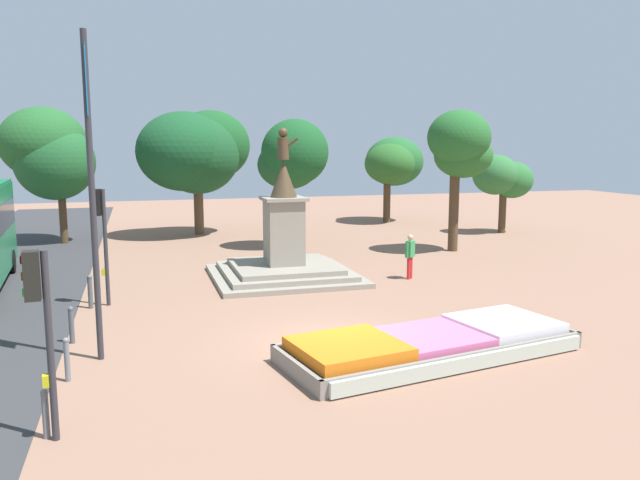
{
  "coord_description": "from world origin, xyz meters",
  "views": [
    {
      "loc": [
        -4.44,
        -14.29,
        4.89
      ],
      "look_at": [
        1.01,
        4.25,
        1.94
      ],
      "focal_mm": 35.0,
      "sensor_mm": 36.0,
      "label": 1
    }
  ],
  "objects_px": {
    "pedestrian_near_planter": "(410,253)",
    "kerb_bollard_north": "(90,291)",
    "flower_planter": "(431,344)",
    "banner_pole": "(92,192)",
    "kerb_bollard_mid_b": "(71,324)",
    "traffic_light_mid_block": "(101,226)",
    "traffic_light_near_crossing": "(40,311)",
    "statue_monument": "(284,253)",
    "kerb_bollard_south": "(45,412)",
    "kerb_bollard_mid_a": "(67,359)"
  },
  "relations": [
    {
      "from": "traffic_light_mid_block",
      "to": "kerb_bollard_north",
      "type": "distance_m",
      "value": 1.98
    },
    {
      "from": "statue_monument",
      "to": "flower_planter",
      "type": "bearing_deg",
      "value": -81.95
    },
    {
      "from": "traffic_light_mid_block",
      "to": "kerb_bollard_mid_b",
      "type": "xyz_separation_m",
      "value": [
        -0.61,
        -3.67,
        -1.98
      ]
    },
    {
      "from": "statue_monument",
      "to": "kerb_bollard_north",
      "type": "bearing_deg",
      "value": -158.74
    },
    {
      "from": "traffic_light_mid_block",
      "to": "statue_monument",
      "type": "bearing_deg",
      "value": 20.59
    },
    {
      "from": "traffic_light_near_crossing",
      "to": "banner_pole",
      "type": "distance_m",
      "value": 4.36
    },
    {
      "from": "traffic_light_mid_block",
      "to": "banner_pole",
      "type": "relative_size",
      "value": 0.49
    },
    {
      "from": "flower_planter",
      "to": "kerb_bollard_mid_b",
      "type": "height_order",
      "value": "kerb_bollard_mid_b"
    },
    {
      "from": "kerb_bollard_south",
      "to": "kerb_bollard_north",
      "type": "height_order",
      "value": "kerb_bollard_north"
    },
    {
      "from": "traffic_light_mid_block",
      "to": "pedestrian_near_planter",
      "type": "bearing_deg",
      "value": 4.87
    },
    {
      "from": "pedestrian_near_planter",
      "to": "kerb_bollard_north",
      "type": "distance_m",
      "value": 11.07
    },
    {
      "from": "kerb_bollard_mid_a",
      "to": "kerb_bollard_north",
      "type": "xyz_separation_m",
      "value": [
        0.06,
        6.12,
        0.05
      ]
    },
    {
      "from": "kerb_bollard_mid_a",
      "to": "kerb_bollard_north",
      "type": "relative_size",
      "value": 0.92
    },
    {
      "from": "statue_monument",
      "to": "banner_pole",
      "type": "height_order",
      "value": "banner_pole"
    },
    {
      "from": "kerb_bollard_south",
      "to": "kerb_bollard_mid_a",
      "type": "height_order",
      "value": "kerb_bollard_mid_a"
    },
    {
      "from": "traffic_light_mid_block",
      "to": "flower_planter",
      "type": "bearing_deg",
      "value": -43.07
    },
    {
      "from": "statue_monument",
      "to": "kerb_bollard_mid_a",
      "type": "height_order",
      "value": "statue_monument"
    },
    {
      "from": "pedestrian_near_planter",
      "to": "kerb_bollard_mid_b",
      "type": "height_order",
      "value": "pedestrian_near_planter"
    },
    {
      "from": "kerb_bollard_south",
      "to": "kerb_bollard_mid_b",
      "type": "relative_size",
      "value": 0.92
    },
    {
      "from": "statue_monument",
      "to": "traffic_light_mid_block",
      "type": "bearing_deg",
      "value": -159.41
    },
    {
      "from": "flower_planter",
      "to": "statue_monument",
      "type": "distance_m",
      "value": 9.49
    },
    {
      "from": "kerb_bollard_mid_b",
      "to": "traffic_light_mid_block",
      "type": "bearing_deg",
      "value": 80.53
    },
    {
      "from": "flower_planter",
      "to": "kerb_bollard_north",
      "type": "height_order",
      "value": "kerb_bollard_north"
    },
    {
      "from": "banner_pole",
      "to": "kerb_bollard_mid_b",
      "type": "xyz_separation_m",
      "value": [
        -0.74,
        1.45,
        -3.37
      ]
    },
    {
      "from": "flower_planter",
      "to": "kerb_bollard_mid_a",
      "type": "relative_size",
      "value": 7.86
    },
    {
      "from": "banner_pole",
      "to": "kerb_bollard_mid_b",
      "type": "distance_m",
      "value": 3.74
    },
    {
      "from": "traffic_light_near_crossing",
      "to": "traffic_light_mid_block",
      "type": "relative_size",
      "value": 0.9
    },
    {
      "from": "kerb_bollard_mid_b",
      "to": "kerb_bollard_north",
      "type": "xyz_separation_m",
      "value": [
        0.22,
        3.44,
        0.05
      ]
    },
    {
      "from": "kerb_bollard_north",
      "to": "pedestrian_near_planter",
      "type": "bearing_deg",
      "value": 5.92
    },
    {
      "from": "banner_pole",
      "to": "kerb_bollard_mid_a",
      "type": "height_order",
      "value": "banner_pole"
    },
    {
      "from": "flower_planter",
      "to": "statue_monument",
      "type": "bearing_deg",
      "value": 98.05
    },
    {
      "from": "traffic_light_mid_block",
      "to": "banner_pole",
      "type": "distance_m",
      "value": 5.31
    },
    {
      "from": "traffic_light_mid_block",
      "to": "kerb_bollard_mid_a",
      "type": "height_order",
      "value": "traffic_light_mid_block"
    },
    {
      "from": "traffic_light_near_crossing",
      "to": "kerb_bollard_mid_b",
      "type": "height_order",
      "value": "traffic_light_near_crossing"
    },
    {
      "from": "flower_planter",
      "to": "traffic_light_mid_block",
      "type": "xyz_separation_m",
      "value": [
        -7.53,
        7.04,
        2.2
      ]
    },
    {
      "from": "banner_pole",
      "to": "flower_planter",
      "type": "bearing_deg",
      "value": -14.53
    },
    {
      "from": "statue_monument",
      "to": "pedestrian_near_planter",
      "type": "xyz_separation_m",
      "value": [
        4.41,
        -1.43,
        -0.0
      ]
    },
    {
      "from": "banner_pole",
      "to": "traffic_light_mid_block",
      "type": "bearing_deg",
      "value": 91.47
    },
    {
      "from": "traffic_light_near_crossing",
      "to": "pedestrian_near_planter",
      "type": "xyz_separation_m",
      "value": [
        11.11,
        10.02,
        -1.28
      ]
    },
    {
      "from": "traffic_light_near_crossing",
      "to": "kerb_bollard_north",
      "type": "relative_size",
      "value": 3.12
    },
    {
      "from": "traffic_light_near_crossing",
      "to": "traffic_light_mid_block",
      "type": "xyz_separation_m",
      "value": [
        0.5,
        9.11,
        0.24
      ]
    },
    {
      "from": "statue_monument",
      "to": "kerb_bollard_north",
      "type": "xyz_separation_m",
      "value": [
        -6.6,
        -2.57,
        -0.41
      ]
    },
    {
      "from": "traffic_light_near_crossing",
      "to": "kerb_bollard_north",
      "type": "distance_m",
      "value": 9.04
    },
    {
      "from": "traffic_light_mid_block",
      "to": "pedestrian_near_planter",
      "type": "xyz_separation_m",
      "value": [
        10.61,
        0.9,
        -1.52
      ]
    },
    {
      "from": "flower_planter",
      "to": "pedestrian_near_planter",
      "type": "height_order",
      "value": "pedestrian_near_planter"
    },
    {
      "from": "banner_pole",
      "to": "pedestrian_near_planter",
      "type": "distance_m",
      "value": 12.44
    },
    {
      "from": "statue_monument",
      "to": "kerb_bollard_mid_a",
      "type": "xyz_separation_m",
      "value": [
        -6.66,
        -8.69,
        -0.46
      ]
    },
    {
      "from": "traffic_light_near_crossing",
      "to": "kerb_bollard_mid_b",
      "type": "distance_m",
      "value": 5.71
    },
    {
      "from": "kerb_bollard_north",
      "to": "kerb_bollard_south",
      "type": "bearing_deg",
      "value": -90.96
    },
    {
      "from": "flower_planter",
      "to": "kerb_bollard_south",
      "type": "relative_size",
      "value": 8.6
    }
  ]
}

